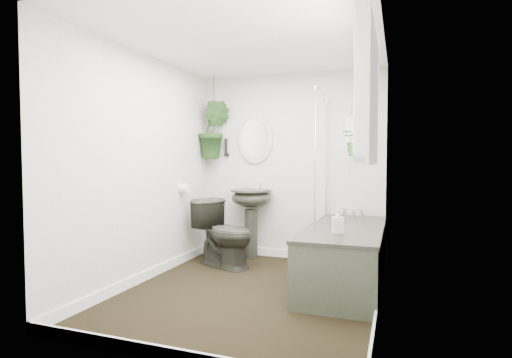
% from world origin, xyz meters
% --- Properties ---
extents(floor, '(2.30, 2.80, 0.02)m').
position_xyz_m(floor, '(0.00, 0.00, -0.01)').
color(floor, black).
rests_on(floor, ground).
extents(ceiling, '(2.30, 2.80, 0.02)m').
position_xyz_m(ceiling, '(0.00, 0.00, 2.31)').
color(ceiling, white).
rests_on(ceiling, ground).
extents(wall_back, '(2.30, 0.02, 2.30)m').
position_xyz_m(wall_back, '(0.00, 1.41, 1.15)').
color(wall_back, beige).
rests_on(wall_back, ground).
extents(wall_front, '(2.30, 0.02, 2.30)m').
position_xyz_m(wall_front, '(0.00, -1.41, 1.15)').
color(wall_front, beige).
rests_on(wall_front, ground).
extents(wall_left, '(0.02, 2.80, 2.30)m').
position_xyz_m(wall_left, '(-1.16, 0.00, 1.15)').
color(wall_left, beige).
rests_on(wall_left, ground).
extents(wall_right, '(0.02, 2.80, 2.30)m').
position_xyz_m(wall_right, '(1.16, 0.00, 1.15)').
color(wall_right, beige).
rests_on(wall_right, ground).
extents(skirting, '(2.30, 2.80, 0.10)m').
position_xyz_m(skirting, '(0.00, 0.00, 0.05)').
color(skirting, white).
rests_on(skirting, floor).
extents(bathtub, '(0.72, 1.72, 0.58)m').
position_xyz_m(bathtub, '(0.80, 0.50, 0.29)').
color(bathtub, '#262720').
rests_on(bathtub, floor).
extents(bath_screen, '(0.04, 0.72, 1.40)m').
position_xyz_m(bath_screen, '(0.47, 0.99, 1.28)').
color(bath_screen, silver).
rests_on(bath_screen, bathtub).
extents(shower_box, '(0.20, 0.10, 0.35)m').
position_xyz_m(shower_box, '(0.80, 1.34, 1.55)').
color(shower_box, white).
rests_on(shower_box, wall_back).
extents(oval_mirror, '(0.46, 0.03, 0.62)m').
position_xyz_m(oval_mirror, '(-0.45, 1.37, 1.50)').
color(oval_mirror, beige).
rests_on(oval_mirror, wall_back).
extents(wall_sconce, '(0.04, 0.04, 0.22)m').
position_xyz_m(wall_sconce, '(-0.85, 1.36, 1.40)').
color(wall_sconce, black).
rests_on(wall_sconce, wall_back).
extents(toilet_roll_holder, '(0.11, 0.11, 0.11)m').
position_xyz_m(toilet_roll_holder, '(-1.10, 0.70, 0.90)').
color(toilet_roll_holder, white).
rests_on(toilet_roll_holder, wall_left).
extents(window_recess, '(0.08, 1.00, 0.90)m').
position_xyz_m(window_recess, '(1.09, -0.70, 1.65)').
color(window_recess, white).
rests_on(window_recess, wall_right).
extents(window_sill, '(0.18, 1.00, 0.04)m').
position_xyz_m(window_sill, '(1.02, -0.70, 1.23)').
color(window_sill, white).
rests_on(window_sill, wall_right).
extents(window_blinds, '(0.01, 0.86, 0.76)m').
position_xyz_m(window_blinds, '(1.04, -0.70, 1.65)').
color(window_blinds, white).
rests_on(window_blinds, wall_right).
extents(toilet, '(0.86, 0.69, 0.77)m').
position_xyz_m(toilet, '(-0.60, 0.76, 0.39)').
color(toilet, '#262720').
rests_on(toilet, floor).
extents(pedestal_sink, '(0.54, 0.46, 0.87)m').
position_xyz_m(pedestal_sink, '(-0.45, 1.23, 0.43)').
color(pedestal_sink, '#262720').
rests_on(pedestal_sink, floor).
extents(sill_plant, '(0.21, 0.19, 0.23)m').
position_xyz_m(sill_plant, '(1.02, -0.67, 1.37)').
color(sill_plant, black).
rests_on(sill_plant, window_sill).
extents(hanging_plant, '(0.45, 0.39, 0.73)m').
position_xyz_m(hanging_plant, '(-0.97, 1.25, 1.62)').
color(hanging_plant, black).
rests_on(hanging_plant, ceiling).
extents(soap_bottle, '(0.12, 0.12, 0.21)m').
position_xyz_m(soap_bottle, '(0.78, 0.13, 0.69)').
color(soap_bottle, '#342B2C').
rests_on(soap_bottle, bathtub).
extents(hanging_pot, '(0.16, 0.16, 0.12)m').
position_xyz_m(hanging_pot, '(-0.97, 1.25, 1.92)').
color(hanging_pot, '#493629').
rests_on(hanging_pot, ceiling).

